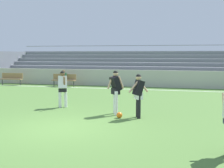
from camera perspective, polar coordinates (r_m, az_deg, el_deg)
The scene contains 11 objects.
ground_plane at distance 9.73m, azimuth -9.84°, elevation -8.35°, with size 160.00×160.00×0.00m, color #517A38.
field_line_sideline at distance 19.92m, azimuth 3.04°, elevation -0.99°, with size 44.00×0.12×0.01m, color white.
sideline_wall at distance 21.50m, azimuth 3.94°, elevation 1.12°, with size 48.00×0.16×1.21m, color #BCB7AD.
bleacher_stand at distance 25.14m, azimuth 2.30°, elevation 3.55°, with size 21.55×5.37×3.17m.
bench_near_bin at distance 23.93m, azimuth -18.79°, elevation 1.16°, with size 1.80×0.40×0.90m.
bench_near_wall_gap at distance 21.85m, azimuth -9.22°, elevation 0.98°, with size 1.80×0.40×0.90m.
spectator_seated at distance 21.73m, azimuth -9.35°, elevation 1.36°, with size 0.36×0.42×1.21m.
player_dark_wide_left at distance 11.52m, azimuth 0.69°, elevation -0.82°, with size 0.65×0.54×1.73m.
player_dark_on_ball at distance 10.95m, azimuth 5.12°, elevation -1.55°, with size 0.70×0.52×1.63m.
player_white_trailing_run at distance 13.24m, azimuth -9.51°, elevation -0.36°, with size 0.50×0.57×1.62m.
soccer_ball at distance 11.01m, azimuth 1.44°, elevation -6.01°, with size 0.22×0.22×0.22m, color orange.
Camera 1 is at (3.92, -8.59, 2.37)m, focal length 47.38 mm.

